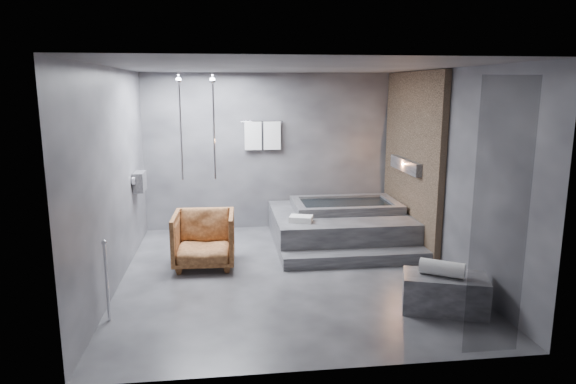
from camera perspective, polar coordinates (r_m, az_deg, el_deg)
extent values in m
plane|color=#2D2D2F|center=(7.22, -0.02, -9.06)|extent=(5.00, 5.00, 0.00)
cube|color=#4B4B4D|center=(6.77, -0.02, 13.73)|extent=(4.50, 5.00, 0.04)
cube|color=#37373C|center=(9.32, -1.94, 4.49)|extent=(4.50, 0.04, 2.80)
cube|color=#37373C|center=(4.44, 4.00, -3.38)|extent=(4.50, 0.04, 2.80)
cube|color=#37373C|center=(6.95, -18.77, 1.47)|extent=(0.04, 5.00, 2.80)
cube|color=#37373C|center=(7.47, 17.37, 2.23)|extent=(0.04, 5.00, 2.80)
cube|color=#967758|center=(8.59, 13.58, 3.58)|extent=(0.10, 2.40, 2.78)
cube|color=#FF9938|center=(8.58, 13.05, 2.92)|extent=(0.14, 1.20, 0.20)
cube|color=gray|center=(8.34, -16.16, 1.12)|extent=(0.16, 0.42, 0.30)
imported|color=beige|center=(8.25, -16.18, 0.70)|extent=(0.08, 0.08, 0.21)
imported|color=beige|center=(8.45, -15.96, 0.76)|extent=(0.07, 0.07, 0.15)
cylinder|color=silver|center=(8.78, -8.25, 7.23)|extent=(0.04, 0.04, 1.80)
cylinder|color=silver|center=(8.81, -11.86, 7.12)|extent=(0.04, 0.04, 1.80)
cylinder|color=silver|center=(9.19, -2.87, 7.83)|extent=(0.75, 0.02, 0.02)
cube|color=white|center=(9.18, -3.91, 6.25)|extent=(0.30, 0.06, 0.50)
cube|color=white|center=(9.21, -1.79, 6.29)|extent=(0.30, 0.06, 0.50)
cylinder|color=silver|center=(6.03, -19.49, -9.43)|extent=(0.04, 0.04, 0.90)
cube|color=black|center=(5.08, 22.51, -2.93)|extent=(0.55, 0.01, 2.60)
cube|color=#323234|center=(8.68, 5.68, -3.82)|extent=(2.20, 2.00, 0.50)
cube|color=#323234|center=(7.63, 7.63, -7.30)|extent=(2.20, 0.36, 0.18)
cube|color=#38383B|center=(6.31, 16.99, -10.67)|extent=(1.06, 0.79, 0.42)
imported|color=#4D2913|center=(7.50, -9.31, -5.20)|extent=(0.89, 0.91, 0.80)
cylinder|color=white|center=(6.18, 16.75, -8.12)|extent=(0.52, 0.43, 0.18)
cube|color=silver|center=(7.95, 1.45, -3.00)|extent=(0.41, 0.35, 0.09)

